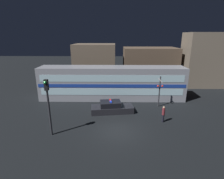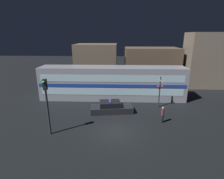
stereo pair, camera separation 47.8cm
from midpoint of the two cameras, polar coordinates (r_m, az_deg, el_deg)
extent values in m
plane|color=black|center=(16.58, 1.04, -13.35)|extent=(120.00, 120.00, 0.00)
cube|color=gray|center=(23.88, -0.61, 2.17)|extent=(19.42, 3.01, 4.43)
cube|color=#193899|center=(22.42, -0.71, 1.16)|extent=(19.03, 0.03, 0.44)
cube|color=silver|center=(22.66, -0.70, -0.78)|extent=(18.45, 0.02, 0.89)
cube|color=silver|center=(22.17, -0.72, 3.58)|extent=(18.45, 0.02, 0.89)
cube|color=black|center=(20.10, -0.64, -6.44)|extent=(4.94, 2.35, 0.72)
cube|color=black|center=(19.82, -1.19, -4.72)|extent=(2.46, 1.81, 0.59)
cube|color=blue|center=(19.45, -1.13, -4.03)|extent=(0.27, 0.54, 0.12)
cube|color=red|center=(19.93, -1.28, -3.49)|extent=(0.27, 0.54, 0.12)
cylinder|color=black|center=(18.58, 15.57, -9.05)|extent=(0.24, 0.24, 0.81)
cylinder|color=maroon|center=(18.27, 15.75, -6.96)|extent=(0.29, 0.29, 0.67)
sphere|color=tan|center=(18.10, 15.87, -5.67)|extent=(0.22, 0.22, 0.22)
cylinder|color=#2D2D33|center=(21.82, 14.60, -0.74)|extent=(0.14, 0.14, 3.81)
sphere|color=red|center=(21.41, 14.16, 1.08)|extent=(0.24, 0.24, 0.24)
sphere|color=red|center=(21.54, 15.51, 1.07)|extent=(0.24, 0.24, 0.24)
cube|color=white|center=(21.35, 14.94, 2.88)|extent=(0.58, 0.03, 0.58)
cylinder|color=#2D2D33|center=(16.05, -20.53, -7.30)|extent=(0.17, 0.17, 4.14)
cube|color=black|center=(15.23, -21.52, 1.39)|extent=(0.30, 0.30, 0.90)
sphere|color=green|center=(14.99, -21.90, 2.10)|extent=(0.23, 0.23, 0.23)
cube|color=brown|center=(33.12, -5.95, 8.57)|extent=(7.42, 5.98, 6.95)
cube|color=brown|center=(33.31, 11.64, 7.82)|extent=(9.46, 6.00, 6.32)
cube|color=#726656|center=(33.92, 28.47, 8.48)|extent=(7.96, 4.42, 8.91)
camera|label=1|loc=(0.24, -90.63, -0.20)|focal=28.00mm
camera|label=2|loc=(0.24, 89.37, 0.20)|focal=28.00mm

